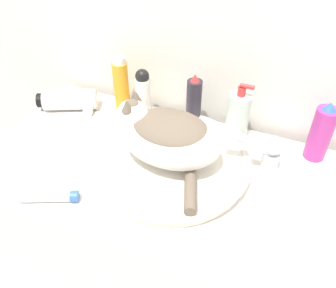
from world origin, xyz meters
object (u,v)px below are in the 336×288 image
at_px(cat, 167,135).
at_px(spray_bottle_trigger, 321,133).
at_px(soap_pump_bottle, 238,116).
at_px(soap_bar, 278,231).
at_px(faucet, 266,150).
at_px(cream_tube, 50,197).
at_px(shampoo_bottle_tall, 121,84).
at_px(deodorant_stick, 143,92).
at_px(hairspray_can_black, 194,103).
at_px(hair_dryer, 71,100).

height_order(cat, spray_bottle_trigger, cat).
xyz_separation_m(soap_pump_bottle, soap_bar, (0.18, -0.31, -0.06)).
height_order(spray_bottle_trigger, soap_bar, spray_bottle_trigger).
bearing_deg(cat, faucet, -156.95).
bearing_deg(soap_pump_bottle, cream_tube, -128.85).
height_order(cat, soap_bar, cat).
height_order(shampoo_bottle_tall, deodorant_stick, shampoo_bottle_tall).
xyz_separation_m(faucet, spray_bottle_trigger, (0.12, 0.11, 0.01)).
relative_size(spray_bottle_trigger, soap_bar, 2.41).
xyz_separation_m(cat, cream_tube, (-0.21, -0.22, -0.10)).
bearing_deg(shampoo_bottle_tall, cream_tube, -85.09).
xyz_separation_m(shampoo_bottle_tall, soap_bar, (0.56, -0.31, -0.08)).
xyz_separation_m(spray_bottle_trigger, cream_tube, (-0.57, -0.43, -0.07)).
relative_size(soap_pump_bottle, deodorant_stick, 1.15).
xyz_separation_m(spray_bottle_trigger, shampoo_bottle_tall, (-0.61, -0.00, 0.01)).
relative_size(hairspray_can_black, shampoo_bottle_tall, 0.97).
bearing_deg(spray_bottle_trigger, faucet, -136.84).
distance_m(hairspray_can_black, soap_pump_bottle, 0.14).
height_order(spray_bottle_trigger, hair_dryer, spray_bottle_trigger).
relative_size(hairspray_can_black, hair_dryer, 0.91).
xyz_separation_m(cat, soap_bar, (0.31, -0.10, -0.10)).
relative_size(faucet, shampoo_bottle_tall, 0.82).
bearing_deg(deodorant_stick, cat, -49.85).
distance_m(cat, shampoo_bottle_tall, 0.32).
distance_m(faucet, cream_tube, 0.55).
height_order(faucet, hairspray_can_black, hairspray_can_black).
relative_size(cat, faucet, 1.89).
bearing_deg(soap_bar, hair_dryer, 161.61).
bearing_deg(deodorant_stick, soap_pump_bottle, -0.00).
xyz_separation_m(faucet, shampoo_bottle_tall, (-0.49, 0.11, 0.02)).
relative_size(cat, hair_dryer, 1.46).
relative_size(faucet, hair_dryer, 0.77).
xyz_separation_m(shampoo_bottle_tall, deodorant_stick, (0.08, 0.00, -0.01)).
xyz_separation_m(hairspray_can_black, hair_dryer, (-0.40, -0.07, -0.05)).
height_order(soap_pump_bottle, hair_dryer, soap_pump_bottle).
height_order(hairspray_can_black, soap_bar, hairspray_can_black).
height_order(cat, deodorant_stick, cat).
bearing_deg(cat, spray_bottle_trigger, -148.27).
relative_size(cat, hairspray_can_black, 1.61).
height_order(faucet, cream_tube, faucet).
relative_size(hairspray_can_black, soap_bar, 2.41).
height_order(hairspray_can_black, soap_pump_bottle, soap_pump_bottle).
bearing_deg(spray_bottle_trigger, cat, -150.35).
distance_m(shampoo_bottle_tall, hair_dryer, 0.18).
bearing_deg(hair_dryer, faucet, 150.35).
relative_size(faucet, soap_pump_bottle, 0.84).
height_order(faucet, spray_bottle_trigger, spray_bottle_trigger).
bearing_deg(cat, hair_dryer, -16.23).
bearing_deg(soap_pump_bottle, shampoo_bottle_tall, 180.00).
bearing_deg(faucet, spray_bottle_trigger, -158.25).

